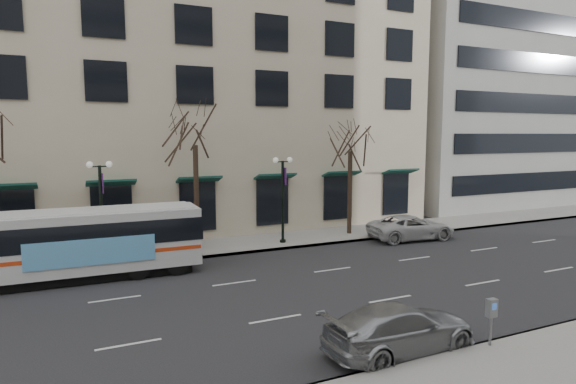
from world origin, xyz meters
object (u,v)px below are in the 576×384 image
tree_far_mid (195,128)px  lamp_post_right (283,196)px  tree_far_right (351,136)px  city_bus (69,243)px  pay_station (491,312)px  lamp_post_left (102,206)px  white_pickup (411,227)px  silver_car (400,328)px

tree_far_mid → lamp_post_right: size_ratio=1.64×
tree_far_right → city_bus: size_ratio=0.69×
tree_far_right → pay_station: size_ratio=5.53×
tree_far_mid → lamp_post_left: 6.40m
lamp_post_left → white_pickup: bearing=-6.4°
white_pickup → silver_car: bearing=145.3°
city_bus → pay_station: bearing=-47.4°
lamp_post_right → pay_station: bearing=-90.2°
tree_far_mid → lamp_post_right: (5.01, -0.60, -3.96)m
lamp_post_right → city_bus: lamp_post_right is taller
city_bus → silver_car: city_bus is taller
lamp_post_left → silver_car: lamp_post_left is taller
city_bus → silver_car: size_ratio=2.36×
lamp_post_left → white_pickup: lamp_post_left is taller
tree_far_mid → city_bus: tree_far_mid is taller
lamp_post_left → city_bus: bearing=-122.8°
lamp_post_left → silver_car: size_ratio=1.05×
city_bus → tree_far_mid: bearing=26.0°
tree_far_right → lamp_post_right: bearing=-173.1°
lamp_post_right → white_pickup: 8.45m
tree_far_right → pay_station: 17.66m
silver_car → tree_far_mid: bearing=7.4°
tree_far_mid → lamp_post_right: 6.41m
lamp_post_left → city_bus: lamp_post_left is taller
tree_far_mid → tree_far_right: (10.00, -0.00, -0.48)m
white_pickup → pay_station: 15.68m
city_bus → pay_station: 17.44m
tree_far_right → lamp_post_left: bearing=-177.7°
white_pickup → tree_far_right: bearing=53.9°
city_bus → white_pickup: city_bus is taller
tree_far_right → lamp_post_left: size_ratio=1.55×
lamp_post_left → lamp_post_right: 10.00m
silver_car → white_pickup: bearing=-42.0°
tree_far_right → silver_car: tree_far_right is taller
city_bus → silver_car: bearing=-51.9°
tree_far_mid → lamp_post_left: bearing=-173.1°
tree_far_mid → tree_far_right: 10.01m
lamp_post_left → pay_station: bearing=-57.3°
lamp_post_left → city_bus: 3.11m
tree_far_mid → tree_far_right: bearing=-0.0°
white_pickup → pay_station: bearing=155.1°
tree_far_mid → city_bus: size_ratio=0.73×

